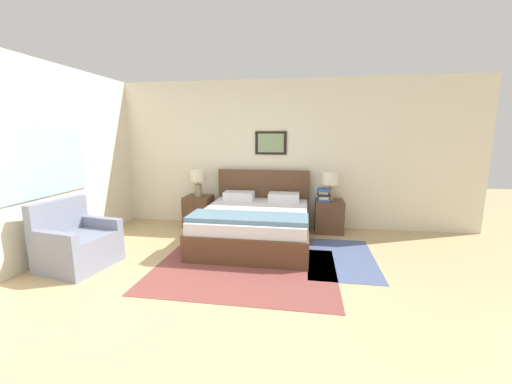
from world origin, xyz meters
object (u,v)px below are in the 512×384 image
armchair (76,245)px  table_lamp_by_door (330,181)px  nightstand_by_door (329,216)px  table_lamp_near_window (198,178)px  bed (255,224)px  nightstand_near_window (199,211)px

armchair → table_lamp_by_door: 3.84m
nightstand_by_door → table_lamp_near_window: bearing=-179.9°
bed → table_lamp_near_window: size_ratio=3.91×
bed → nightstand_by_door: bed is taller
nightstand_by_door → table_lamp_near_window: table_lamp_near_window is taller
nightstand_by_door → table_lamp_near_window: (-2.32, -0.01, 0.60)m
armchair → nightstand_by_door: armchair is taller
nightstand_near_window → table_lamp_by_door: table_lamp_by_door is taller
table_lamp_near_window → bed: bearing=-31.7°
table_lamp_near_window → armchair: bearing=-115.0°
bed → table_lamp_by_door: (1.16, 0.71, 0.59)m
armchair → table_lamp_near_window: size_ratio=1.84×
bed → nightstand_near_window: bed is taller
nightstand_near_window → nightstand_by_door: 2.34m
bed → table_lamp_by_door: table_lamp_by_door is taller
armchair → table_lamp_near_window: 2.26m
bed → nightstand_by_door: 1.37m
nightstand_near_window → armchair: bearing=-114.6°
table_lamp_near_window → table_lamp_by_door: bearing=0.0°
nightstand_by_door → table_lamp_by_door: (-0.01, -0.01, 0.60)m
armchair → nightstand_by_door: 3.81m
nightstand_near_window → table_lamp_near_window: bearing=-21.4°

